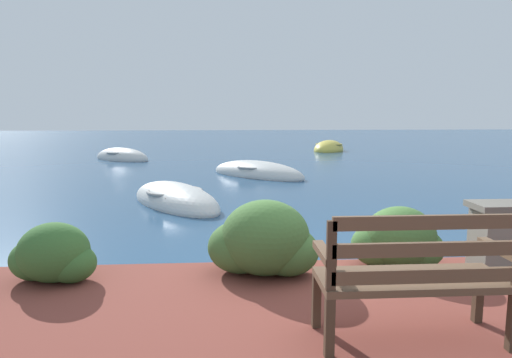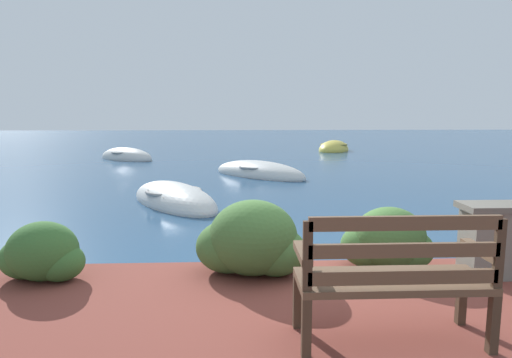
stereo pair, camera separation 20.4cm
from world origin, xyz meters
name	(u,v)px [view 2 (the right image)]	position (x,y,z in m)	size (l,w,h in m)	color
ground_plane	(314,280)	(0.00, 0.00, 0.00)	(80.00, 80.00, 0.00)	navy
park_bench	(394,275)	(0.22, -1.76, 0.70)	(1.29, 0.48, 0.93)	#433123
hedge_clump_far_left	(42,255)	(-2.64, -0.43, 0.46)	(0.82, 0.59, 0.55)	#38662D
hedge_clump_left	(251,242)	(-0.68, -0.36, 0.54)	(1.07, 0.77, 0.73)	#426B33
hedge_clump_centre	(388,242)	(0.70, -0.25, 0.49)	(0.91, 0.66, 0.62)	#426B33
rowboat_nearest	(174,201)	(-2.03, 4.13, 0.06)	(2.43, 2.94, 0.74)	silver
rowboat_mid	(259,174)	(-0.16, 8.03, 0.06)	(3.03, 3.06, 0.74)	silver
rowboat_far	(126,158)	(-4.93, 12.68, 0.07)	(2.70, 2.48, 0.78)	silver
rowboat_outer	(334,149)	(3.67, 15.97, 0.08)	(2.15, 2.55, 0.86)	#DBC64C
mooring_buoy	(260,222)	(-0.45, 2.38, 0.06)	(0.40, 0.40, 0.36)	orange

